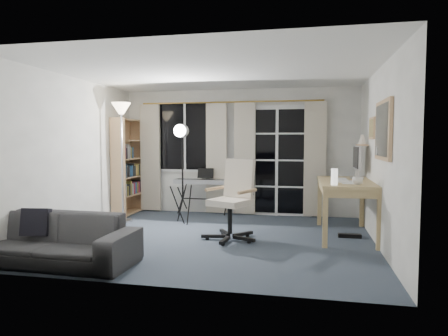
# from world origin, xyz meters

# --- Properties ---
(floor) EXTENTS (4.50, 4.00, 0.02)m
(floor) POSITION_xyz_m (0.00, 0.00, -0.01)
(floor) COLOR #3C4657
(floor) RESTS_ON ground
(window) EXTENTS (1.20, 0.08, 1.40)m
(window) POSITION_xyz_m (-1.05, 1.97, 1.50)
(window) COLOR white
(window) RESTS_ON floor
(french_door) EXTENTS (1.32, 0.09, 2.11)m
(french_door) POSITION_xyz_m (0.75, 1.97, 1.03)
(french_door) COLOR white
(french_door) RESTS_ON floor
(curtains) EXTENTS (3.60, 0.07, 2.13)m
(curtains) POSITION_xyz_m (-0.14, 1.88, 1.09)
(curtains) COLOR gold
(curtains) RESTS_ON floor
(bookshelf) EXTENTS (0.31, 0.86, 1.84)m
(bookshelf) POSITION_xyz_m (-2.12, 1.54, 0.87)
(bookshelf) COLOR tan
(bookshelf) RESTS_ON floor
(torchiere_lamp) EXTENTS (0.36, 0.36, 2.07)m
(torchiere_lamp) POSITION_xyz_m (-1.84, 0.81, 1.67)
(torchiere_lamp) COLOR #B2B2B7
(torchiere_lamp) RESTS_ON floor
(keyboard_piano) EXTENTS (1.15, 0.56, 0.83)m
(keyboard_piano) POSITION_xyz_m (-0.59, 1.70, 0.63)
(keyboard_piano) COLOR black
(keyboard_piano) RESTS_ON floor
(studio_light) EXTENTS (0.31, 0.35, 1.74)m
(studio_light) POSITION_xyz_m (-0.77, 0.85, 1.39)
(studio_light) COLOR black
(studio_light) RESTS_ON floor
(office_chair) EXTENTS (0.80, 0.81, 1.15)m
(office_chair) POSITION_xyz_m (0.29, 0.07, 0.68)
(office_chair) COLOR black
(office_chair) RESTS_ON floor
(desk) EXTENTS (0.80, 1.56, 0.83)m
(desk) POSITION_xyz_m (1.88, 0.53, 0.72)
(desk) COLOR tan
(desk) RESTS_ON floor
(monitor) EXTENTS (0.20, 0.60, 0.52)m
(monitor) POSITION_xyz_m (2.08, 0.98, 1.14)
(monitor) COLOR silver
(monitor) RESTS_ON desk
(desk_clutter) EXTENTS (0.48, 0.94, 1.05)m
(desk_clutter) POSITION_xyz_m (1.81, 0.28, 0.65)
(desk_clutter) COLOR white
(desk_clutter) RESTS_ON desk
(mug) EXTENTS (0.14, 0.11, 0.14)m
(mug) POSITION_xyz_m (1.98, 0.03, 0.89)
(mug) COLOR silver
(mug) RESTS_ON desk
(wall_mirror) EXTENTS (0.04, 0.94, 0.74)m
(wall_mirror) POSITION_xyz_m (2.22, -0.35, 1.55)
(wall_mirror) COLOR tan
(wall_mirror) RESTS_ON floor
(framed_print) EXTENTS (0.03, 0.42, 0.32)m
(framed_print) POSITION_xyz_m (2.23, 0.55, 1.60)
(framed_print) COLOR tan
(framed_print) RESTS_ON floor
(wall_shelf) EXTENTS (0.16, 0.30, 0.18)m
(wall_shelf) POSITION_xyz_m (2.16, 1.05, 1.41)
(wall_shelf) COLOR tan
(wall_shelf) RESTS_ON floor
(sofa) EXTENTS (1.96, 0.61, 0.76)m
(sofa) POSITION_xyz_m (-1.58, -1.55, 0.38)
(sofa) COLOR #2F2F32
(sofa) RESTS_ON floor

